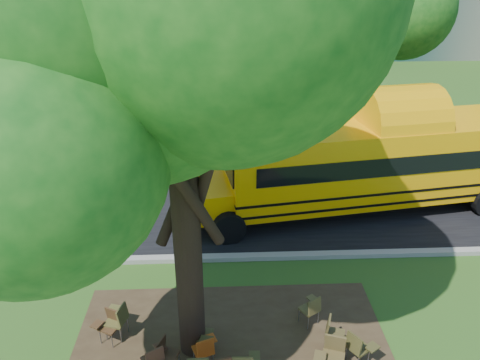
{
  "coord_description": "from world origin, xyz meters",
  "views": [
    {
      "loc": [
        0.85,
        -8.07,
        7.87
      ],
      "look_at": [
        1.39,
        4.27,
        1.91
      ],
      "focal_mm": 35.0,
      "sensor_mm": 36.0,
      "label": 1
    }
  ],
  "objects_px": {
    "main_tree": "(178,80)",
    "school_bus": "(389,159)",
    "chair_2": "(154,358)",
    "chair_14": "(332,353)",
    "chair_11": "(205,348)",
    "chair_7": "(358,346)",
    "chair_13": "(312,307)",
    "chair_8": "(118,318)",
    "chair_15": "(166,352)",
    "chair_9": "(110,323)",
    "chair_10": "(200,332)",
    "chair_12": "(333,332)"
  },
  "relations": [
    {
      "from": "main_tree",
      "to": "school_bus",
      "type": "distance_m",
      "value": 9.84
    },
    {
      "from": "chair_2",
      "to": "chair_14",
      "type": "height_order",
      "value": "chair_14"
    },
    {
      "from": "main_tree",
      "to": "chair_11",
      "type": "relative_size",
      "value": 11.79
    },
    {
      "from": "chair_7",
      "to": "chair_11",
      "type": "xyz_separation_m",
      "value": [
        -3.19,
        0.1,
        -0.03
      ]
    },
    {
      "from": "chair_11",
      "to": "chair_13",
      "type": "distance_m",
      "value": 2.7
    },
    {
      "from": "chair_8",
      "to": "chair_15",
      "type": "bearing_deg",
      "value": -114.47
    },
    {
      "from": "chair_9",
      "to": "chair_10",
      "type": "xyz_separation_m",
      "value": [
        2.02,
        -0.42,
        0.03
      ]
    },
    {
      "from": "chair_9",
      "to": "chair_15",
      "type": "relative_size",
      "value": 1.03
    },
    {
      "from": "chair_2",
      "to": "chair_11",
      "type": "xyz_separation_m",
      "value": [
        1.01,
        0.22,
        -0.01
      ]
    },
    {
      "from": "main_tree",
      "to": "chair_10",
      "type": "distance_m",
      "value": 5.47
    },
    {
      "from": "chair_12",
      "to": "chair_14",
      "type": "height_order",
      "value": "chair_14"
    },
    {
      "from": "chair_11",
      "to": "chair_13",
      "type": "height_order",
      "value": "chair_11"
    },
    {
      "from": "school_bus",
      "to": "chair_14",
      "type": "bearing_deg",
      "value": -124.33
    },
    {
      "from": "chair_2",
      "to": "chair_11",
      "type": "height_order",
      "value": "chair_2"
    },
    {
      "from": "chair_10",
      "to": "chair_7",
      "type": "bearing_deg",
      "value": 93.58
    },
    {
      "from": "school_bus",
      "to": "chair_9",
      "type": "distance_m",
      "value": 10.15
    },
    {
      "from": "chair_2",
      "to": "chair_13",
      "type": "xyz_separation_m",
      "value": [
        3.46,
        1.37,
        -0.01
      ]
    },
    {
      "from": "chair_11",
      "to": "chair_10",
      "type": "bearing_deg",
      "value": 82.93
    },
    {
      "from": "chair_7",
      "to": "chair_9",
      "type": "xyz_separation_m",
      "value": [
        -5.32,
        0.95,
        -0.03
      ]
    },
    {
      "from": "main_tree",
      "to": "chair_11",
      "type": "xyz_separation_m",
      "value": [
        0.28,
        -0.52,
        -5.49
      ]
    },
    {
      "from": "main_tree",
      "to": "chair_8",
      "type": "xyz_separation_m",
      "value": [
        -1.67,
        0.43,
        -5.44
      ]
    },
    {
      "from": "chair_13",
      "to": "chair_14",
      "type": "bearing_deg",
      "value": -116.46
    },
    {
      "from": "chair_7",
      "to": "main_tree",
      "type": "bearing_deg",
      "value": -134.14
    },
    {
      "from": "chair_10",
      "to": "chair_11",
      "type": "height_order",
      "value": "chair_10"
    },
    {
      "from": "chair_10",
      "to": "chair_11",
      "type": "xyz_separation_m",
      "value": [
        0.11,
        -0.43,
        -0.03
      ]
    },
    {
      "from": "chair_8",
      "to": "chair_13",
      "type": "height_order",
      "value": "chair_8"
    },
    {
      "from": "chair_10",
      "to": "chair_14",
      "type": "height_order",
      "value": "chair_14"
    },
    {
      "from": "chair_13",
      "to": "chair_11",
      "type": "bearing_deg",
      "value": 172.6
    },
    {
      "from": "school_bus",
      "to": "chair_9",
      "type": "xyz_separation_m",
      "value": [
        -8.12,
        -5.96,
        -1.25
      ]
    },
    {
      "from": "chair_12",
      "to": "chair_9",
      "type": "bearing_deg",
      "value": -78.42
    },
    {
      "from": "main_tree",
      "to": "chair_2",
      "type": "xyz_separation_m",
      "value": [
        -0.73,
        -0.74,
        -5.48
      ]
    },
    {
      "from": "chair_12",
      "to": "chair_14",
      "type": "xyz_separation_m",
      "value": [
        -0.16,
        -0.62,
        0.05
      ]
    },
    {
      "from": "school_bus",
      "to": "chair_8",
      "type": "relative_size",
      "value": 14.11
    },
    {
      "from": "chair_2",
      "to": "chair_14",
      "type": "relative_size",
      "value": 0.9
    },
    {
      "from": "main_tree",
      "to": "chair_15",
      "type": "xyz_separation_m",
      "value": [
        -0.53,
        -0.58,
        -5.51
      ]
    },
    {
      "from": "school_bus",
      "to": "chair_14",
      "type": "distance_m",
      "value": 7.96
    },
    {
      "from": "chair_8",
      "to": "chair_13",
      "type": "relative_size",
      "value": 1.1
    },
    {
      "from": "chair_2",
      "to": "chair_12",
      "type": "distance_m",
      "value": 3.81
    },
    {
      "from": "chair_2",
      "to": "chair_7",
      "type": "height_order",
      "value": "chair_7"
    },
    {
      "from": "main_tree",
      "to": "chair_11",
      "type": "height_order",
      "value": "main_tree"
    },
    {
      "from": "school_bus",
      "to": "chair_9",
      "type": "height_order",
      "value": "school_bus"
    },
    {
      "from": "main_tree",
      "to": "chair_8",
      "type": "distance_m",
      "value": 5.71
    },
    {
      "from": "chair_10",
      "to": "chair_12",
      "type": "bearing_deg",
      "value": 100.57
    },
    {
      "from": "chair_8",
      "to": "chair_14",
      "type": "xyz_separation_m",
      "value": [
        4.56,
        -1.25,
        0.02
      ]
    },
    {
      "from": "chair_12",
      "to": "chair_15",
      "type": "relative_size",
      "value": 1.06
    },
    {
      "from": "chair_2",
      "to": "chair_9",
      "type": "height_order",
      "value": "chair_2"
    },
    {
      "from": "chair_8",
      "to": "chair_15",
      "type": "relative_size",
      "value": 1.13
    },
    {
      "from": "chair_10",
      "to": "chair_12",
      "type": "height_order",
      "value": "chair_10"
    },
    {
      "from": "main_tree",
      "to": "chair_13",
      "type": "height_order",
      "value": "main_tree"
    },
    {
      "from": "chair_13",
      "to": "chair_12",
      "type": "bearing_deg",
      "value": -101.76
    }
  ]
}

